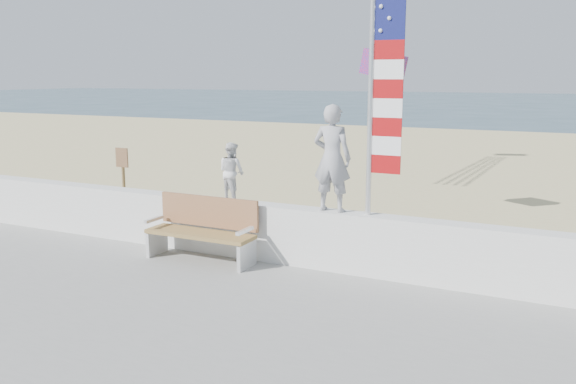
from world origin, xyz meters
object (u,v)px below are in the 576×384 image
object	(u,v)px
bench	(203,228)
flag	(380,82)
adult	(332,158)
child	(232,172)

from	to	relation	value
bench	flag	distance (m)	3.58
adult	child	bearing A→B (deg)	-0.37
bench	child	bearing A→B (deg)	58.99
bench	flag	xyz separation A→B (m)	(2.71, 0.45, 2.30)
adult	bench	distance (m)	2.37
adult	bench	world-z (taller)	adult
bench	flag	bearing A→B (deg)	9.53
adult	flag	xyz separation A→B (m)	(0.70, -0.00, 1.12)
bench	flag	size ratio (longest dim) A/B	0.51
child	adult	bearing A→B (deg)	-161.47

